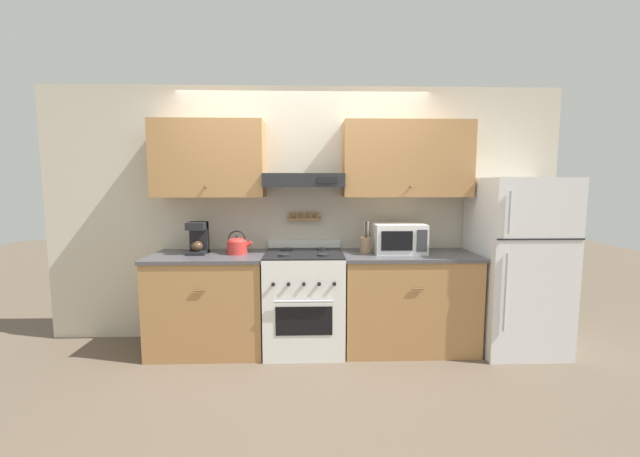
{
  "coord_description": "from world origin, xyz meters",
  "views": [
    {
      "loc": [
        0.04,
        -3.32,
        1.58
      ],
      "look_at": [
        0.15,
        0.28,
        1.17
      ],
      "focal_mm": 22.0,
      "sensor_mm": 36.0,
      "label": 1
    }
  ],
  "objects_px": {
    "stove_range": "(304,301)",
    "tea_kettle": "(237,245)",
    "utensil_crock": "(365,244)",
    "coffee_maker": "(198,238)",
    "microwave": "(399,238)",
    "refrigerator": "(516,265)"
  },
  "relations": [
    {
      "from": "coffee_maker",
      "to": "microwave",
      "type": "bearing_deg",
      "value": -0.3
    },
    {
      "from": "stove_range",
      "to": "refrigerator",
      "type": "relative_size",
      "value": 0.62
    },
    {
      "from": "stove_range",
      "to": "refrigerator",
      "type": "bearing_deg",
      "value": -1.07
    },
    {
      "from": "coffee_maker",
      "to": "microwave",
      "type": "height_order",
      "value": "coffee_maker"
    },
    {
      "from": "stove_range",
      "to": "microwave",
      "type": "relative_size",
      "value": 2.11
    },
    {
      "from": "refrigerator",
      "to": "coffee_maker",
      "type": "bearing_deg",
      "value": 177.92
    },
    {
      "from": "tea_kettle",
      "to": "microwave",
      "type": "bearing_deg",
      "value": 0.66
    },
    {
      "from": "refrigerator",
      "to": "tea_kettle",
      "type": "height_order",
      "value": "refrigerator"
    },
    {
      "from": "tea_kettle",
      "to": "coffee_maker",
      "type": "relative_size",
      "value": 0.8
    },
    {
      "from": "refrigerator",
      "to": "microwave",
      "type": "distance_m",
      "value": 1.14
    },
    {
      "from": "stove_range",
      "to": "utensil_crock",
      "type": "relative_size",
      "value": 3.3
    },
    {
      "from": "stove_range",
      "to": "tea_kettle",
      "type": "height_order",
      "value": "tea_kettle"
    },
    {
      "from": "utensil_crock",
      "to": "coffee_maker",
      "type": "bearing_deg",
      "value": 179.0
    },
    {
      "from": "coffee_maker",
      "to": "microwave",
      "type": "relative_size",
      "value": 0.63
    },
    {
      "from": "microwave",
      "to": "utensil_crock",
      "type": "xyz_separation_m",
      "value": [
        -0.32,
        -0.02,
        -0.06
      ]
    },
    {
      "from": "refrigerator",
      "to": "tea_kettle",
      "type": "distance_m",
      "value": 2.67
    },
    {
      "from": "tea_kettle",
      "to": "utensil_crock",
      "type": "distance_m",
      "value": 1.22
    },
    {
      "from": "utensil_crock",
      "to": "refrigerator",
      "type": "bearing_deg",
      "value": -3.29
    },
    {
      "from": "coffee_maker",
      "to": "refrigerator",
      "type": "bearing_deg",
      "value": -2.08
    },
    {
      "from": "tea_kettle",
      "to": "utensil_crock",
      "type": "relative_size",
      "value": 0.79
    },
    {
      "from": "tea_kettle",
      "to": "utensil_crock",
      "type": "height_order",
      "value": "utensil_crock"
    },
    {
      "from": "refrigerator",
      "to": "utensil_crock",
      "type": "distance_m",
      "value": 1.45
    }
  ]
}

